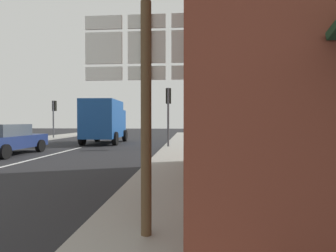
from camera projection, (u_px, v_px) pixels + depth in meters
The scene contains 8 objects.
ground_plane at pixel (65, 151), 14.33m from camera, with size 80.00×80.00×0.00m, color #232326.
sidewalk_right at pixel (182, 156), 11.83m from camera, with size 2.39×44.00×0.14m, color gray.
lane_centre_stripe at pixel (17, 163), 10.34m from camera, with size 0.16×12.00×0.01m, color silver.
sedan_far at pixel (6, 139), 12.77m from camera, with size 2.00×4.22×1.47m.
delivery_truck at pixel (104, 120), 19.23m from camera, with size 2.70×5.11×3.05m.
route_sign_post at pixel (146, 94), 3.54m from camera, with size 1.66×0.14×3.20m.
traffic_light_far_left at pixel (54, 111), 23.81m from camera, with size 0.30×0.49×3.39m.
traffic_light_near_right at pixel (168, 104), 15.77m from camera, with size 0.30×0.49×3.54m.
Camera 1 is at (6.61, -3.81, 1.65)m, focal length 28.77 mm.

